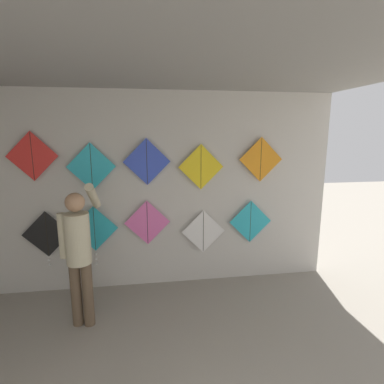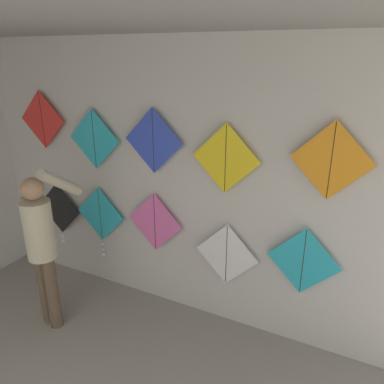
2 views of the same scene
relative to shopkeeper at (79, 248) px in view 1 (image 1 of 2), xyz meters
name	(u,v)px [view 1 (image 1 of 2)]	position (x,y,z in m)	size (l,w,h in m)	color
back_panel	(152,192)	(0.85, 0.89, 0.44)	(5.28, 0.06, 2.80)	beige
ceiling_slab	(152,45)	(0.85, -1.12, 1.86)	(5.28, 4.75, 0.04)	gray
shopkeeper	(79,248)	(0.00, 0.00, 0.00)	(0.42, 0.56, 1.70)	brown
kite_0	(47,236)	(-0.59, 0.80, -0.11)	(0.65, 0.04, 0.79)	black
kite_1	(95,231)	(0.04, 0.80, -0.07)	(0.65, 0.04, 0.86)	#28B2C6
kite_2	(147,223)	(0.77, 0.80, 0.02)	(0.65, 0.01, 0.65)	pink
kite_3	(203,232)	(1.59, 0.80, -0.16)	(0.65, 0.01, 0.65)	white
kite_4	(250,222)	(2.30, 0.80, -0.04)	(0.65, 0.01, 0.65)	#28B2C6
kite_5	(32,156)	(-0.68, 0.80, 0.98)	(0.65, 0.01, 0.65)	red
kite_6	(91,167)	(0.05, 0.80, 0.83)	(0.65, 0.01, 0.65)	#28B2C6
kite_7	(147,162)	(0.79, 0.80, 0.88)	(0.65, 0.01, 0.65)	blue
kite_8	(201,167)	(1.54, 0.80, 0.80)	(0.65, 0.01, 0.65)	yellow
kite_9	(261,159)	(2.43, 0.80, 0.89)	(0.65, 0.01, 0.65)	orange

